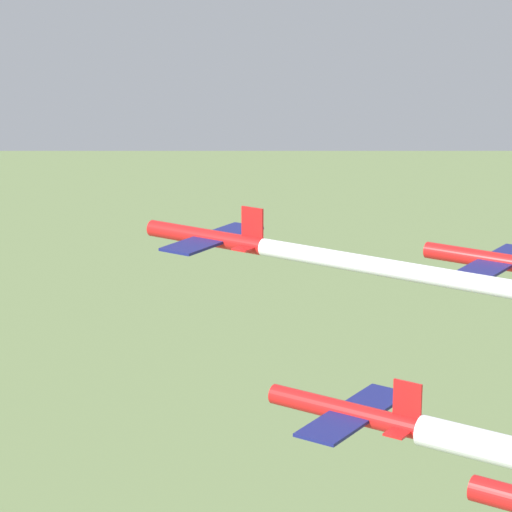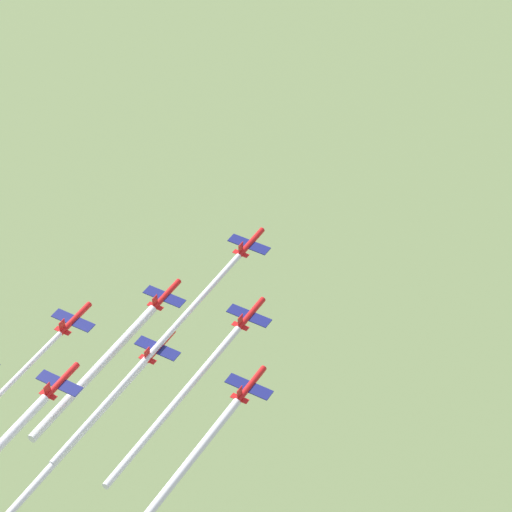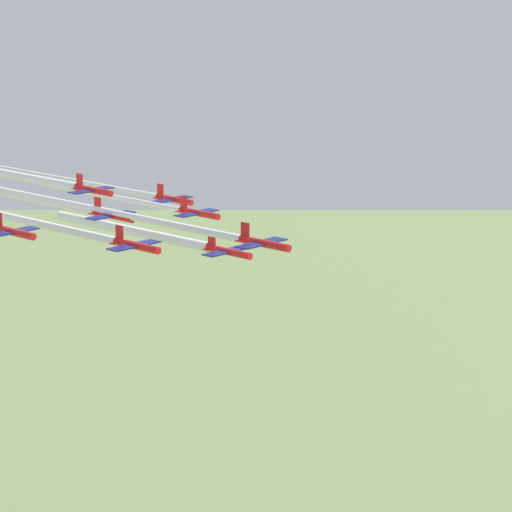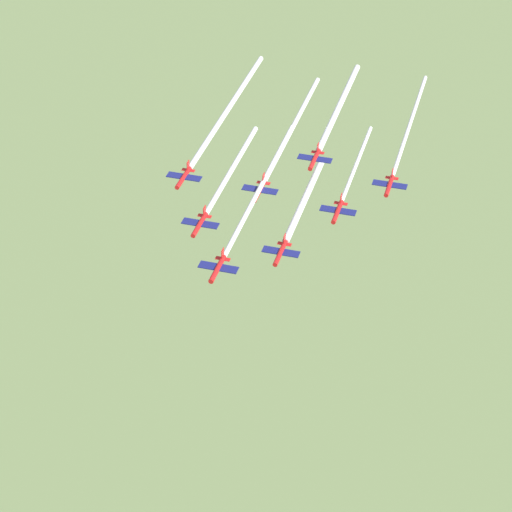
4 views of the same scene
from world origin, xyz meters
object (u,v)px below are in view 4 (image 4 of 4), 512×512
at_px(jet_0, 218,268).
at_px(jet_3, 338,211).
at_px(jet_4, 260,190).
at_px(jet_5, 184,177).
at_px(jet_2, 200,224).
at_px(jet_6, 390,185).
at_px(jet_7, 315,159).
at_px(jet_1, 281,252).

bearing_deg(jet_0, jet_3, -120.47).
bearing_deg(jet_3, jet_4, 0.00).
xyz_separation_m(jet_3, jet_5, (-32.12, 3.75, 2.35)).
xyz_separation_m(jet_4, jet_5, (-16.06, 1.88, 0.30)).
bearing_deg(jet_2, jet_6, -139.64).
bearing_deg(jet_4, jet_5, -0.00).
height_order(jet_0, jet_3, jet_0).
distance_m(jet_4, jet_7, 15.96).
relative_size(jet_4, jet_5, 1.00).
distance_m(jet_0, jet_4, 27.49).
xyz_separation_m(jet_2, jet_5, (-6.44, 14.59, 0.98)).
xyz_separation_m(jet_1, jet_7, (3.19, 27.30, 4.88)).
height_order(jet_5, jet_7, jet_7).
relative_size(jet_6, jet_7, 1.00).
distance_m(jet_1, jet_6, 31.91).
distance_m(jet_1, jet_3, 16.09).
bearing_deg(jet_2, jet_1, -180.00).
bearing_deg(jet_0, jet_6, -120.47).
distance_m(jet_2, jet_5, 15.97).
height_order(jet_2, jet_6, jet_2).
height_order(jet_1, jet_2, jet_2).
relative_size(jet_0, jet_1, 1.00).
xyz_separation_m(jet_5, jet_6, (41.74, 8.96, -3.22)).
relative_size(jet_2, jet_4, 1.00).
xyz_separation_m(jet_1, jet_4, (-6.44, 14.59, 4.20)).
relative_size(jet_3, jet_6, 1.00).
bearing_deg(jet_6, jet_4, 29.54).
relative_size(jet_0, jet_2, 1.00).
relative_size(jet_2, jet_5, 1.00).
distance_m(jet_4, jet_6, 28.03).
xyz_separation_m(jet_3, jet_7, (-6.44, 14.59, 2.74)).
height_order(jet_1, jet_5, jet_5).
height_order(jet_4, jet_6, jet_4).
xyz_separation_m(jet_0, jet_6, (28.87, 38.14, -3.31)).
bearing_deg(jet_6, jet_2, 40.36).
bearing_deg(jet_4, jet_7, -120.47).
distance_m(jet_6, jet_7, 16.57).
bearing_deg(jet_6, jet_0, 59.53).
height_order(jet_0, jet_7, jet_7).
distance_m(jet_1, jet_4, 16.49).
bearing_deg(jet_0, jet_2, -59.53).
distance_m(jet_3, jet_4, 16.30).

